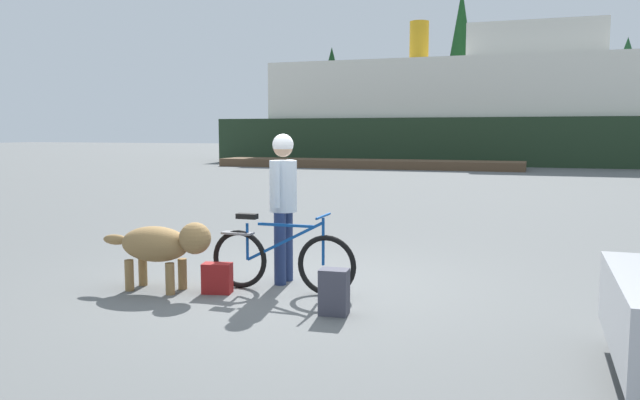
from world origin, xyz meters
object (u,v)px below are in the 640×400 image
Objects in this scene: bicycle at (281,259)px; handbag_pannier at (217,278)px; person_cyclist at (283,193)px; ferry_boat at (482,114)px; backpack at (334,292)px; dog at (162,245)px.

handbag_pannier is (-0.64, -0.30, -0.20)m from bicycle.
person_cyclist reaches higher than handbag_pannier.
person_cyclist is at bearing 108.03° from bicycle.
ferry_boat is at bearing 90.83° from bicycle.
backpack is at bearing -87.66° from ferry_boat.
bicycle is at bearing -71.97° from person_cyclist.
dog is (-1.14, -0.80, -0.54)m from person_cyclist.
person_cyclist is 0.06× the size of ferry_boat.
ferry_boat is (-1.28, 31.42, 2.58)m from backpack.
dog reaches higher than backpack.
handbag_pannier is at bearing -90.36° from ferry_boat.
ferry_boat is at bearing 89.64° from handbag_pannier.
bicycle reaches higher than backpack.
bicycle is at bearing -89.17° from ferry_boat.
dog is at bearing -91.52° from ferry_boat.
backpack is 31.55m from ferry_boat.
backpack is (0.97, -1.07, -0.84)m from person_cyclist.
bicycle is 0.06× the size of ferry_boat.
person_cyclist is 30.41m from ferry_boat.
bicycle is 0.82m from person_cyclist.
ferry_boat is at bearing 88.48° from dog.
backpack is 0.02× the size of ferry_boat.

